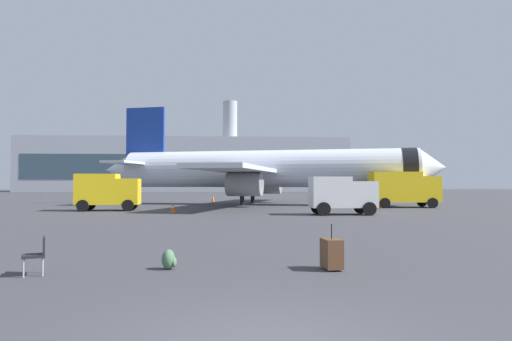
% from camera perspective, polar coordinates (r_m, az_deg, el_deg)
% --- Properties ---
extents(airplane_at_gate, '(35.24, 32.11, 10.50)m').
position_cam_1_polar(airplane_at_gate, '(47.30, 1.04, 0.17)').
color(airplane_at_gate, silver).
rests_on(airplane_at_gate, ground).
extents(service_truck, '(4.92, 2.76, 2.90)m').
position_cam_1_polar(service_truck, '(38.17, -17.95, -2.36)').
color(service_truck, yellow).
rests_on(service_truck, ground).
extents(fuel_truck, '(6.10, 2.93, 3.20)m').
position_cam_1_polar(fuel_truck, '(43.48, 17.78, -2.06)').
color(fuel_truck, yellow).
rests_on(fuel_truck, ground).
extents(cargo_van, '(4.41, 2.35, 2.60)m').
position_cam_1_polar(cargo_van, '(31.97, 10.58, -2.82)').
color(cargo_van, white).
rests_on(cargo_van, ground).
extents(safety_cone_near, '(0.44, 0.44, 0.64)m').
position_cam_1_polar(safety_cone_near, '(41.91, 15.19, -4.09)').
color(safety_cone_near, '#F2590C').
rests_on(safety_cone_near, ground).
extents(safety_cone_mid, '(0.44, 0.44, 0.64)m').
position_cam_1_polar(safety_cone_mid, '(51.84, 12.20, -3.66)').
color(safety_cone_mid, '#F2590C').
rests_on(safety_cone_mid, ground).
extents(safety_cone_far, '(0.44, 0.44, 0.68)m').
position_cam_1_polar(safety_cone_far, '(55.34, -5.34, -3.55)').
color(safety_cone_far, '#F2590C').
rests_on(safety_cone_far, ground).
extents(safety_cone_outer, '(0.44, 0.44, 0.73)m').
position_cam_1_polar(safety_cone_outer, '(34.31, -10.27, -4.57)').
color(safety_cone_outer, '#F2590C').
rests_on(safety_cone_outer, ground).
extents(rolling_suitcase, '(0.47, 0.68, 1.10)m').
position_cam_1_polar(rolling_suitcase, '(11.40, 9.37, -10.12)').
color(rolling_suitcase, brown).
rests_on(rolling_suitcase, ground).
extents(traveller_backpack, '(0.36, 0.40, 0.48)m').
position_cam_1_polar(traveller_backpack, '(11.52, -10.75, -10.82)').
color(traveller_backpack, '#476B4C').
rests_on(traveller_backpack, ground).
extents(gate_chair, '(0.62, 0.62, 0.86)m').
position_cam_1_polar(gate_chair, '(11.68, -25.52, -9.24)').
color(gate_chair, black).
rests_on(gate_chair, ground).
extents(terminal_building, '(96.93, 20.09, 28.04)m').
position_cam_1_polar(terminal_building, '(143.23, -8.48, 0.67)').
color(terminal_building, '#9EA3AD').
rests_on(terminal_building, ground).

